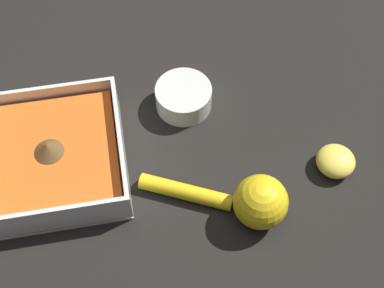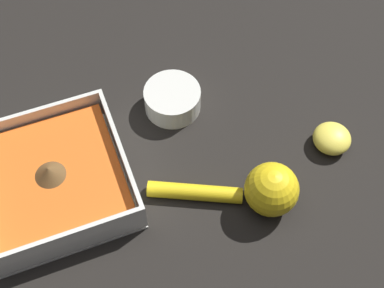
% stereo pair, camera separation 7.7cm
% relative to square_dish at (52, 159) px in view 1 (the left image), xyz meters
% --- Properties ---
extents(ground_plane, '(4.00, 4.00, 0.00)m').
position_rel_square_dish_xyz_m(ground_plane, '(-0.01, -0.02, -0.02)').
color(ground_plane, black).
extents(square_dish, '(0.21, 0.21, 0.06)m').
position_rel_square_dish_xyz_m(square_dish, '(0.00, 0.00, 0.00)').
color(square_dish, silver).
rests_on(square_dish, ground_plane).
extents(spice_bowl, '(0.09, 0.09, 0.04)m').
position_rel_square_dish_xyz_m(spice_bowl, '(0.08, -0.21, -0.00)').
color(spice_bowl, silver).
rests_on(spice_bowl, ground_plane).
extents(lemon_squeezer, '(0.12, 0.20, 0.08)m').
position_rel_square_dish_xyz_m(lemon_squeezer, '(-0.12, -0.26, 0.01)').
color(lemon_squeezer, yellow).
rests_on(lemon_squeezer, ground_plane).
extents(lemon_half, '(0.06, 0.06, 0.03)m').
position_rel_square_dish_xyz_m(lemon_half, '(-0.07, -0.40, -0.01)').
color(lemon_half, '#EFDB4C').
rests_on(lemon_half, ground_plane).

